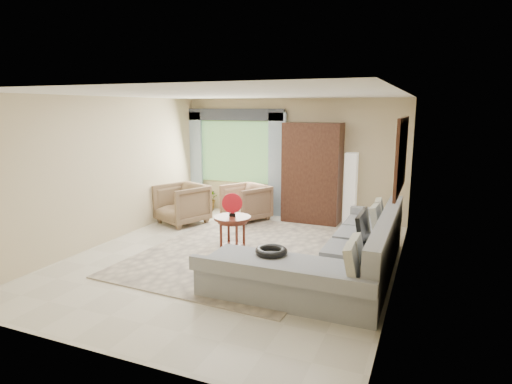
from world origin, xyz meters
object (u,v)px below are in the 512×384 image
at_px(armchair_left, 182,204).
at_px(armoire, 312,173).
at_px(tv_screen, 364,229).
at_px(coffee_table, 233,234).
at_px(potted_plant, 209,199).
at_px(sectional_sofa, 341,260).
at_px(floor_lamp, 350,189).
at_px(armchair_right, 246,202).

xyz_separation_m(armchair_left, armoire, (2.46, 1.22, 0.63)).
height_order(tv_screen, armoire, armoire).
bearing_deg(armoire, coffee_table, -105.62).
bearing_deg(armchair_left, potted_plant, 114.67).
height_order(sectional_sofa, floor_lamp, floor_lamp).
distance_m(tv_screen, armchair_left, 4.25).
xyz_separation_m(sectional_sofa, coffee_table, (-1.92, 0.43, 0.04)).
bearing_deg(armchair_left, tv_screen, 2.53).
xyz_separation_m(armchair_left, floor_lamp, (3.26, 1.28, 0.33)).
distance_m(coffee_table, armchair_left, 2.17).
distance_m(potted_plant, floor_lamp, 3.32).
bearing_deg(floor_lamp, tv_screen, -75.90).
bearing_deg(armchair_left, armchair_right, 57.43).
height_order(tv_screen, armchair_right, tv_screen).
relative_size(armchair_left, armchair_right, 1.07).
xyz_separation_m(armchair_right, floor_lamp, (2.13, 0.52, 0.36)).
bearing_deg(sectional_sofa, armoire, 113.06).
relative_size(potted_plant, floor_lamp, 0.38).
distance_m(tv_screen, armoire, 3.13).
relative_size(armoire, floor_lamp, 1.40).
relative_size(tv_screen, armchair_left, 0.81).
relative_size(armchair_right, potted_plant, 1.49).
distance_m(armchair_left, armoire, 2.82).
relative_size(tv_screen, floor_lamp, 0.49).
relative_size(armchair_right, floor_lamp, 0.57).
bearing_deg(armoire, armchair_left, -153.62).
height_order(tv_screen, armchair_left, tv_screen).
bearing_deg(coffee_table, floor_lamp, 59.46).
relative_size(coffee_table, armchair_right, 0.72).
height_order(tv_screen, potted_plant, tv_screen).
bearing_deg(sectional_sofa, floor_lamp, 98.33).
xyz_separation_m(armchair_left, armchair_right, (1.13, 0.77, -0.03)).
xyz_separation_m(coffee_table, armchair_left, (-1.77, 1.24, 0.09)).
relative_size(coffee_table, armoire, 0.29).
relative_size(armchair_left, potted_plant, 1.59).
distance_m(armchair_right, floor_lamp, 2.22).
bearing_deg(coffee_table, potted_plant, 126.16).
height_order(sectional_sofa, armoire, armoire).
distance_m(coffee_table, armoire, 2.66).
relative_size(sectional_sofa, tv_screen, 4.68).
distance_m(tv_screen, armchair_right, 3.65).
height_order(armoire, floor_lamp, armoire).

